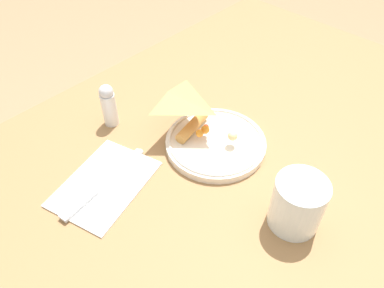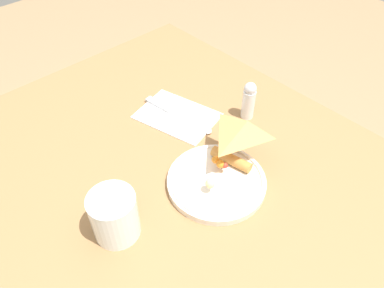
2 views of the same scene
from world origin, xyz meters
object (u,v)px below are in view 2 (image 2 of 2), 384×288
at_px(plate_pizza, 217,179).
at_px(salt_shaker, 249,100).
at_px(butter_knife, 174,113).
at_px(dining_table, 208,222).
at_px(milk_glass, 115,217).
at_px(napkin_folded, 177,116).

xyz_separation_m(plate_pizza, salt_shaker, (-0.10, 0.22, 0.04)).
height_order(butter_knife, salt_shaker, salt_shaker).
bearing_deg(dining_table, salt_shaker, 114.93).
bearing_deg(milk_glass, dining_table, 71.79).
bearing_deg(dining_table, napkin_folded, 153.36).
relative_size(dining_table, plate_pizza, 6.02).
relative_size(butter_knife, salt_shaker, 2.08).
bearing_deg(napkin_folded, plate_pizza, -20.56).
relative_size(napkin_folded, salt_shaker, 2.19).
bearing_deg(plate_pizza, dining_table, -69.37).
xyz_separation_m(plate_pizza, milk_glass, (-0.05, -0.23, 0.03)).
distance_m(plate_pizza, napkin_folded, 0.24).
bearing_deg(dining_table, plate_pizza, 110.63).
bearing_deg(milk_glass, plate_pizza, 77.69).
bearing_deg(milk_glass, butter_knife, 121.46).
xyz_separation_m(plate_pizza, butter_knife, (-0.24, 0.08, -0.01)).
distance_m(dining_table, milk_glass, 0.25).
bearing_deg(butter_knife, dining_table, -33.24).
height_order(plate_pizza, milk_glass, milk_glass).
xyz_separation_m(butter_knife, salt_shaker, (0.13, 0.14, 0.05)).
bearing_deg(napkin_folded, dining_table, -26.64).
bearing_deg(butter_knife, milk_glass, -66.47).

